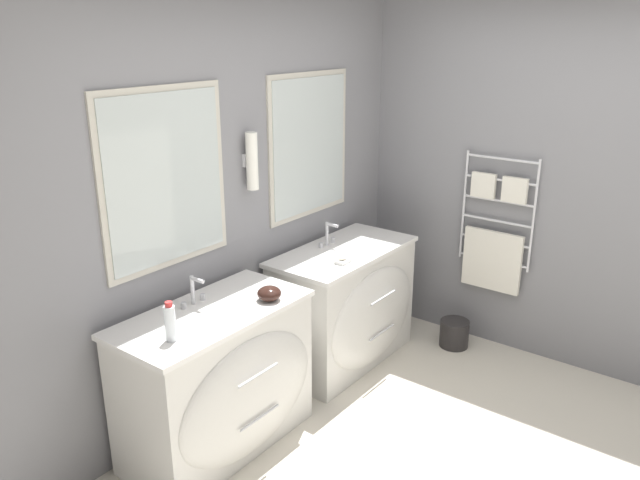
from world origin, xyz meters
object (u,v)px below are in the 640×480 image
vanity_left (220,380)px  vanity_right (347,306)px  amenity_bowl (269,293)px  waste_bin (454,333)px  toiletry_bottle (170,323)px

vanity_left → vanity_right: 1.24m
amenity_bowl → waste_bin: bearing=-14.3°
vanity_right → toiletry_bottle: bearing=-178.0°
vanity_left → toiletry_bottle: (-0.35, -0.06, 0.52)m
vanity_left → waste_bin: bearing=-15.5°
vanity_right → waste_bin: vanity_right is taller
vanity_left → amenity_bowl: size_ratio=8.16×
vanity_left → waste_bin: (1.91, -0.53, -0.32)m
vanity_right → waste_bin: 0.91m
amenity_bowl → vanity_left: bearing=158.0°
vanity_left → amenity_bowl: 0.56m
vanity_left → toiletry_bottle: bearing=-171.1°
vanity_right → amenity_bowl: (-0.95, -0.12, 0.46)m
vanity_right → amenity_bowl: amenity_bowl is taller
toiletry_bottle → amenity_bowl: toiletry_bottle is taller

